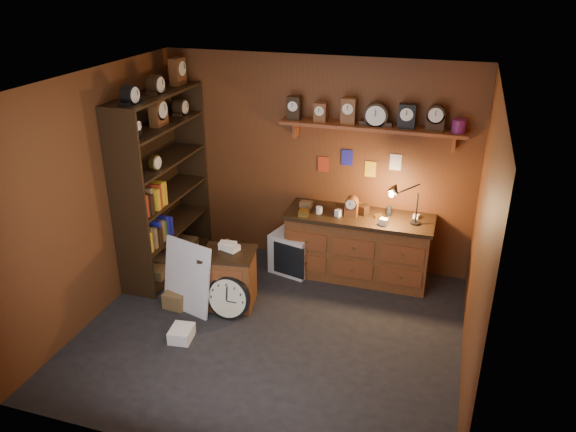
% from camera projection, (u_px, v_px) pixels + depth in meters
% --- Properties ---
extents(floor, '(4.00, 4.00, 0.00)m').
position_uv_depth(floor, '(271.00, 331.00, 6.14)').
color(floor, black).
rests_on(floor, ground).
extents(room_shell, '(4.02, 3.62, 2.71)m').
position_uv_depth(room_shell, '(277.00, 181.00, 5.51)').
color(room_shell, '#5E3116').
rests_on(room_shell, ground).
extents(shelving_unit, '(0.47, 1.60, 2.58)m').
position_uv_depth(shelving_unit, '(160.00, 177.00, 6.96)').
color(shelving_unit, black).
rests_on(shelving_unit, ground).
extents(workbench, '(1.82, 0.66, 1.36)m').
position_uv_depth(workbench, '(358.00, 243.00, 7.05)').
color(workbench, brown).
rests_on(workbench, ground).
extents(low_cabinet, '(0.67, 0.59, 0.77)m').
position_uv_depth(low_cabinet, '(229.00, 276.00, 6.50)').
color(low_cabinet, brown).
rests_on(low_cabinet, ground).
extents(big_round_clock, '(0.51, 0.17, 0.51)m').
position_uv_depth(big_round_clock, '(228.00, 298.00, 6.29)').
color(big_round_clock, black).
rests_on(big_round_clock, ground).
extents(white_panel, '(0.67, 0.35, 0.86)m').
position_uv_depth(white_panel, '(189.00, 308.00, 6.55)').
color(white_panel, silver).
rests_on(white_panel, ground).
extents(mini_fridge, '(0.62, 0.64, 0.53)m').
position_uv_depth(mini_fridge, '(295.00, 251.00, 7.28)').
color(mini_fridge, silver).
rests_on(mini_fridge, ground).
extents(floor_box_a, '(0.26, 0.22, 0.16)m').
position_uv_depth(floor_box_a, '(167.00, 272.00, 7.15)').
color(floor_box_a, brown).
rests_on(floor_box_a, ground).
extents(floor_box_b, '(0.26, 0.30, 0.14)m').
position_uv_depth(floor_box_b, '(182.00, 334.00, 5.99)').
color(floor_box_b, white).
rests_on(floor_box_b, ground).
extents(floor_box_c, '(0.27, 0.23, 0.19)m').
position_uv_depth(floor_box_c, '(176.00, 300.00, 6.54)').
color(floor_box_c, brown).
rests_on(floor_box_c, ground).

